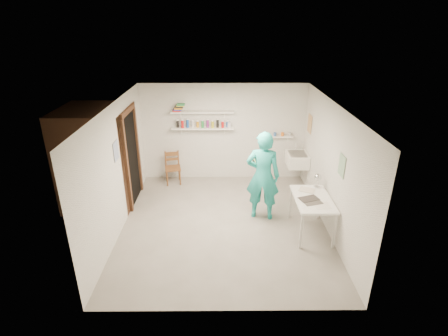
{
  "coord_description": "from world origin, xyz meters",
  "views": [
    {
      "loc": [
        -0.05,
        -5.97,
        3.81
      ],
      "look_at": [
        0.0,
        0.4,
        1.05
      ],
      "focal_mm": 28.0,
      "sensor_mm": 36.0,
      "label": 1
    }
  ],
  "objects_px": {
    "man": "(263,176)",
    "belfast_sink": "(297,160)",
    "wall_clock": "(260,158)",
    "work_table": "(311,215)",
    "wooden_chair": "(173,168)",
    "desk_lamp": "(318,177)"
  },
  "relations": [
    {
      "from": "wall_clock",
      "to": "desk_lamp",
      "type": "xyz_separation_m",
      "value": [
        1.1,
        -0.35,
        -0.27
      ]
    },
    {
      "from": "wall_clock",
      "to": "desk_lamp",
      "type": "height_order",
      "value": "wall_clock"
    },
    {
      "from": "work_table",
      "to": "belfast_sink",
      "type": "bearing_deg",
      "value": 86.84
    },
    {
      "from": "wall_clock",
      "to": "work_table",
      "type": "distance_m",
      "value": 1.48
    },
    {
      "from": "man",
      "to": "work_table",
      "type": "distance_m",
      "value": 1.18
    },
    {
      "from": "wooden_chair",
      "to": "work_table",
      "type": "relative_size",
      "value": 0.72
    },
    {
      "from": "wooden_chair",
      "to": "wall_clock",
      "type": "bearing_deg",
      "value": -46.22
    },
    {
      "from": "wall_clock",
      "to": "wooden_chair",
      "type": "xyz_separation_m",
      "value": [
        -1.97,
        1.39,
        -0.83
      ]
    },
    {
      "from": "wooden_chair",
      "to": "desk_lamp",
      "type": "bearing_deg",
      "value": -40.67
    },
    {
      "from": "wooden_chair",
      "to": "work_table",
      "type": "bearing_deg",
      "value": -48.21
    },
    {
      "from": "belfast_sink",
      "to": "wooden_chair",
      "type": "bearing_deg",
      "value": 176.16
    },
    {
      "from": "wall_clock",
      "to": "wooden_chair",
      "type": "relative_size",
      "value": 0.41
    },
    {
      "from": "work_table",
      "to": "desk_lamp",
      "type": "relative_size",
      "value": 8.0
    },
    {
      "from": "man",
      "to": "belfast_sink",
      "type": "bearing_deg",
      "value": -114.34
    },
    {
      "from": "wall_clock",
      "to": "work_table",
      "type": "bearing_deg",
      "value": -30.6
    },
    {
      "from": "wall_clock",
      "to": "work_table",
      "type": "height_order",
      "value": "wall_clock"
    },
    {
      "from": "man",
      "to": "wooden_chair",
      "type": "height_order",
      "value": "man"
    },
    {
      "from": "work_table",
      "to": "desk_lamp",
      "type": "xyz_separation_m",
      "value": [
        0.18,
        0.44,
        0.59
      ]
    },
    {
      "from": "belfast_sink",
      "to": "wooden_chair",
      "type": "relative_size",
      "value": 0.75
    },
    {
      "from": "belfast_sink",
      "to": "work_table",
      "type": "relative_size",
      "value": 0.54
    },
    {
      "from": "wall_clock",
      "to": "desk_lamp",
      "type": "bearing_deg",
      "value": -7.39
    },
    {
      "from": "wooden_chair",
      "to": "work_table",
      "type": "xyz_separation_m",
      "value": [
        2.89,
        -2.19,
        -0.03
      ]
    }
  ]
}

